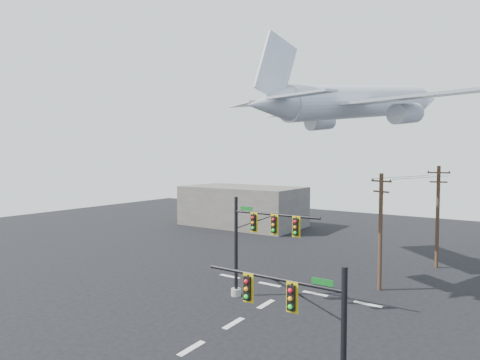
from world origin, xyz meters
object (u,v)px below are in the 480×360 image
Objects in this scene: signal_mast_far at (255,243)px; airliner at (361,103)px; utility_pole_a at (380,229)px; utility_pole_b at (438,215)px; signal_mast_near at (309,338)px.

signal_mast_far is 16.17m from airliner.
airliner is (-2.87, 3.67, 10.45)m from utility_pole_a.
utility_pole_b reaches higher than signal_mast_far.
airliner is (-4.93, 21.51, 11.79)m from signal_mast_near.
airliner is at bearing 152.13° from utility_pole_a.
utility_pole_b is at bearing 98.26° from utility_pole_a.
airliner is (-5.59, -5.92, 10.20)m from utility_pole_b.
signal_mast_far is 0.82× the size of utility_pole_a.
airliner reaches higher than signal_mast_near.
utility_pole_b is 0.38× the size of airliner.
signal_mast_far is 19.58m from utility_pole_b.
utility_pole_a is (-2.06, 17.84, 1.35)m from signal_mast_near.
airliner reaches higher than utility_pole_a.
utility_pole_a is 0.36× the size of airliner.
utility_pole_a is 0.95× the size of utility_pole_b.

